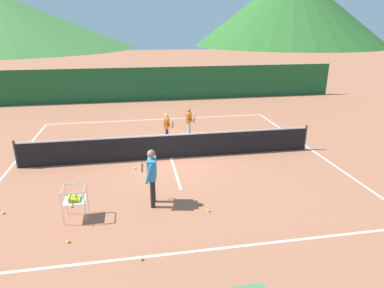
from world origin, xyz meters
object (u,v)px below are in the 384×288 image
(instructor, at_px, (152,172))
(tennis_ball_0, at_px, (3,213))
(tennis_ball_3, at_px, (68,241))
(student_0, at_px, (167,124))
(tennis_ball_1, at_px, (72,206))
(ball_cart, at_px, (74,199))
(student_1, at_px, (189,119))
(tennis_ball_5, at_px, (141,259))
(tennis_ball_2, at_px, (135,168))
(tennis_ball_4, at_px, (209,211))
(tennis_net, at_px, (171,146))

(instructor, relative_size, tennis_ball_0, 24.72)
(instructor, relative_size, tennis_ball_3, 24.72)
(student_0, bearing_deg, tennis_ball_3, -113.93)
(student_0, bearing_deg, tennis_ball_1, -121.70)
(instructor, height_order, ball_cart, instructor)
(student_1, relative_size, ball_cart, 1.41)
(student_0, xyz_separation_m, tennis_ball_5, (-1.43, -8.00, -0.72))
(student_1, xyz_separation_m, tennis_ball_2, (-2.58, -3.57, -0.73))
(student_1, height_order, tennis_ball_1, student_1)
(ball_cart, bearing_deg, tennis_ball_4, -4.55)
(student_1, distance_m, tennis_ball_0, 8.67)
(ball_cart, height_order, tennis_ball_1, ball_cart)
(tennis_ball_1, bearing_deg, tennis_ball_0, -179.05)
(instructor, bearing_deg, ball_cart, -169.03)
(instructor, relative_size, tennis_ball_5, 24.72)
(tennis_ball_1, relative_size, tennis_ball_3, 1.00)
(tennis_ball_0, distance_m, tennis_ball_5, 4.50)
(student_0, xyz_separation_m, ball_cart, (-3.09, -5.98, -0.16))
(student_1, xyz_separation_m, tennis_ball_4, (-0.62, -6.89, -0.73))
(tennis_ball_3, bearing_deg, ball_cart, 87.66)
(ball_cart, xyz_separation_m, tennis_ball_5, (1.65, -2.02, -0.56))
(tennis_ball_2, distance_m, tennis_ball_5, 5.06)
(student_1, distance_m, tennis_ball_1, 7.47)
(student_1, xyz_separation_m, ball_cart, (-4.18, -6.60, -0.17))
(tennis_ball_5, bearing_deg, tennis_ball_2, 90.52)
(tennis_ball_4, bearing_deg, instructor, 155.30)
(tennis_ball_3, bearing_deg, student_0, 66.07)
(student_1, height_order, ball_cart, student_1)
(instructor, height_order, tennis_ball_0, instructor)
(tennis_net, bearing_deg, tennis_ball_3, -121.58)
(student_1, bearing_deg, instructor, -108.80)
(student_0, height_order, tennis_ball_1, student_0)
(tennis_ball_0, distance_m, tennis_ball_2, 4.37)
(student_0, bearing_deg, instructor, -100.30)
(tennis_ball_1, distance_m, tennis_ball_5, 3.24)
(student_0, height_order, ball_cart, student_0)
(ball_cart, relative_size, tennis_ball_2, 13.22)
(tennis_ball_3, distance_m, tennis_ball_4, 3.69)
(tennis_ball_0, height_order, tennis_ball_3, same)
(tennis_ball_1, height_order, tennis_ball_3, same)
(instructor, height_order, tennis_ball_4, instructor)
(instructor, xyz_separation_m, tennis_ball_3, (-2.12, -1.48, -0.97))
(tennis_net, xyz_separation_m, tennis_ball_2, (-1.39, -0.84, -0.47))
(tennis_net, distance_m, tennis_ball_0, 6.01)
(tennis_ball_1, bearing_deg, student_1, 53.63)
(ball_cart, bearing_deg, student_1, 57.64)
(instructor, bearing_deg, tennis_net, 75.04)
(student_1, bearing_deg, tennis_ball_5, -106.36)
(instructor, xyz_separation_m, tennis_ball_4, (1.49, -0.69, -0.97))
(tennis_net, relative_size, tennis_ball_1, 164.99)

